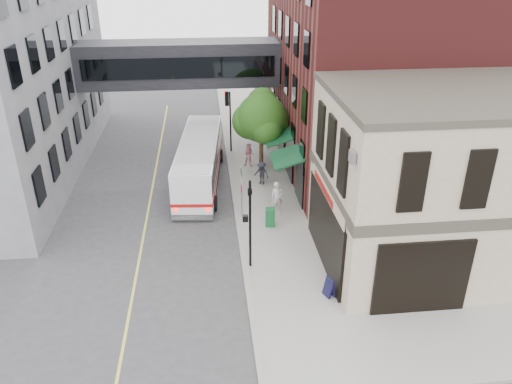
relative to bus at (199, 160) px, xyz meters
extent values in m
plane|color=#38383A|center=(1.92, -12.00, -1.60)|extent=(120.00, 120.00, 0.00)
cube|color=gray|center=(3.92, 2.00, -1.53)|extent=(4.00, 60.00, 0.15)
cube|color=tan|center=(10.92, -10.00, 2.47)|extent=(10.00, 8.00, 8.15)
cube|color=#38332B|center=(10.92, -10.00, 2.55)|extent=(10.12, 8.12, 0.50)
cube|color=#38332B|center=(10.92, -10.00, 6.70)|extent=(10.12, 8.12, 0.30)
cube|color=black|center=(5.86, -10.00, 0.25)|extent=(0.14, 6.40, 3.40)
cube|color=black|center=(5.82, -10.00, 0.25)|extent=(0.04, 5.90, 3.00)
cube|color=maroon|center=(5.80, -9.40, 2.20)|extent=(0.03, 3.60, 0.32)
cube|color=#521919|center=(11.92, 3.00, 5.40)|extent=(12.00, 18.00, 14.00)
cube|color=#0B321D|center=(5.06, 1.75, 1.40)|extent=(1.80, 13.00, 0.40)
cube|color=black|center=(-1.08, 6.00, 4.90)|extent=(14.00, 3.00, 3.00)
cube|color=black|center=(-1.08, 4.45, 4.90)|extent=(13.00, 0.08, 1.40)
cube|color=black|center=(-1.08, 7.55, 4.90)|extent=(13.00, 0.08, 1.40)
cylinder|color=black|center=(2.32, -10.00, 0.80)|extent=(0.12, 0.12, 4.50)
cube|color=black|center=(2.10, -10.00, 1.15)|extent=(0.25, 0.22, 0.30)
imported|color=black|center=(2.32, -10.00, 2.65)|extent=(0.20, 0.16, 1.00)
cylinder|color=black|center=(2.32, 5.00, 0.80)|extent=(0.12, 0.12, 4.50)
cube|color=black|center=(2.10, 5.00, 1.15)|extent=(0.25, 0.22, 0.30)
cube|color=black|center=(2.10, 5.00, 2.55)|extent=(0.28, 0.28, 1.00)
sphere|color=#FF0C05|center=(1.94, 5.00, 2.90)|extent=(0.18, 0.18, 0.18)
cylinder|color=gray|center=(2.32, -5.00, 0.05)|extent=(0.08, 0.08, 3.00)
cube|color=white|center=(2.30, -5.00, 0.75)|extent=(0.03, 0.75, 0.22)
cube|color=#0C591E|center=(2.30, -5.00, 1.30)|extent=(0.03, 0.70, 0.18)
cube|color=#B20C0C|center=(2.30, -5.00, 0.25)|extent=(0.03, 0.30, 0.40)
cylinder|color=#382619|center=(4.12, 1.00, -0.05)|extent=(0.28, 0.28, 2.80)
sphere|color=#1C4913|center=(4.12, 1.00, 2.35)|extent=(3.20, 3.20, 3.20)
sphere|color=#1C4913|center=(4.92, 1.50, 1.95)|extent=(2.20, 2.20, 2.20)
sphere|color=#1C4913|center=(3.42, 1.30, 2.05)|extent=(2.40, 2.40, 2.40)
sphere|color=#1C4913|center=(4.22, 1.60, 3.15)|extent=(2.00, 2.00, 2.00)
cube|color=#D8CC4C|center=(-3.08, -2.00, -1.60)|extent=(0.12, 40.00, 0.01)
cube|color=white|center=(0.00, 0.00, -0.08)|extent=(3.26, 10.79, 2.68)
cube|color=black|center=(0.00, 0.00, 0.38)|extent=(3.30, 10.61, 0.97)
cube|color=#B20C0C|center=(0.00, 0.00, -0.54)|extent=(3.32, 10.81, 0.20)
cylinder|color=black|center=(-1.50, -3.76, -1.14)|extent=(0.36, 0.95, 0.92)
cylinder|color=black|center=(0.80, -3.97, -1.14)|extent=(0.36, 0.95, 0.92)
cylinder|color=black|center=(-0.83, 3.60, -1.14)|extent=(0.36, 0.95, 0.92)
cylinder|color=black|center=(1.47, 3.39, -1.14)|extent=(0.36, 0.95, 0.92)
imported|color=beige|center=(4.32, -4.91, -0.49)|extent=(0.76, 0.55, 1.92)
imported|color=pink|center=(3.41, 2.05, -0.64)|extent=(0.86, 0.71, 1.62)
imported|color=black|center=(3.91, -0.96, -0.69)|extent=(1.14, 1.01, 1.53)
cube|color=#125226|center=(3.76, -6.30, -0.94)|extent=(0.57, 0.52, 1.03)
cube|color=black|center=(5.52, -12.65, -1.00)|extent=(0.49, 0.59, 0.90)
camera|label=1|loc=(0.47, -29.79, 12.27)|focal=35.00mm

